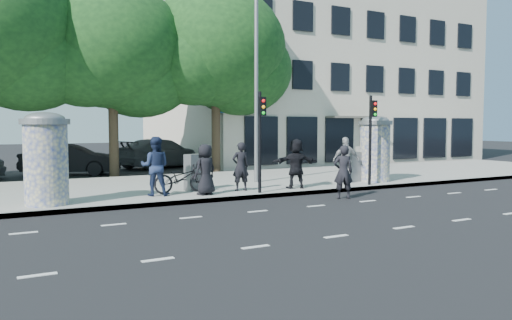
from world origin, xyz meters
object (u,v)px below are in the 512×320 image
ped_b (241,166)px  ped_f (296,164)px  man_road (343,172)px  traffic_pole_far (371,130)px  cabinet_left (194,172)px  car_mid (71,160)px  ped_c (155,166)px  car_right (162,153)px  traffic_pole_near (261,131)px  bicycle (181,178)px  ad_column_right (375,147)px  ped_a (205,169)px  cabinet_right (353,167)px  street_lamp (257,65)px  ad_column_left (46,156)px  ped_e (346,160)px

ped_b → ped_f: 2.09m
man_road → traffic_pole_far: bearing=-123.7°
traffic_pole_far → cabinet_left: bearing=165.3°
cabinet_left → car_mid: 9.78m
ped_c → man_road: (5.57, -2.60, -0.22)m
traffic_pole_far → ped_b: bearing=171.1°
man_road → car_right: man_road is taller
traffic_pole_near → bicycle: (-2.35, 1.29, -1.57)m
traffic_pole_far → ped_f: bearing=171.2°
bicycle → ped_c: bearing=101.4°
ad_column_right → cabinet_left: (-7.51, 0.79, -0.75)m
traffic_pole_near → traffic_pole_far: same height
car_mid → ped_a: bearing=-142.6°
traffic_pole_near → cabinet_right: (4.95, 1.20, -1.48)m
ped_b → ped_c: (-2.97, 0.23, 0.11)m
traffic_pole_near → bicycle: 3.11m
street_lamp → car_mid: street_lamp is taller
ped_b → cabinet_right: size_ratio=1.42×
ad_column_left → ad_column_right: same height
man_road → car_right: bearing=-59.3°
traffic_pole_far → cabinet_left: 6.88m
ped_f → man_road: size_ratio=1.01×
bicycle → car_right: bearing=-17.7°
ped_e → ped_f: 2.68m
ad_column_right → traffic_pole_far: bearing=-137.8°
ad_column_right → car_mid: ad_column_right is taller
ped_a → ped_f: (3.52, 0.01, 0.06)m
ped_f → cabinet_left: size_ratio=1.42×
street_lamp → bicycle: bearing=-157.5°
traffic_pole_near → car_right: (0.70, 13.07, -1.41)m
car_mid → ped_f: bearing=-126.5°
ped_b → bicycle: size_ratio=0.88×
ad_column_right → cabinet_right: bearing=160.7°
ped_b → traffic_pole_far: bearing=176.0°
ad_column_left → man_road: size_ratio=1.49×
ped_b → cabinet_right: bearing=-170.9°
ad_column_right → ped_a: ad_column_right is taller
street_lamp → bicycle: street_lamp is taller
man_road → cabinet_left: (-3.97, 3.27, -0.10)m
cabinet_left → street_lamp: bearing=4.4°
bicycle → ped_a: bearing=-149.8°
traffic_pole_far → cabinet_left: traffic_pole_far is taller
man_road → cabinet_right: size_ratio=1.49×
ad_column_left → ad_column_right: (12.40, 0.20, 0.00)m
car_mid → bicycle: bearing=-144.5°
ped_a → bicycle: size_ratio=0.87×
ped_c → bicycle: (0.97, 0.25, -0.45)m
ad_column_left → ped_c: size_ratio=1.39×
traffic_pole_far → car_right: (-4.10, 13.07, -1.41)m
ad_column_right → ped_b: 6.17m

